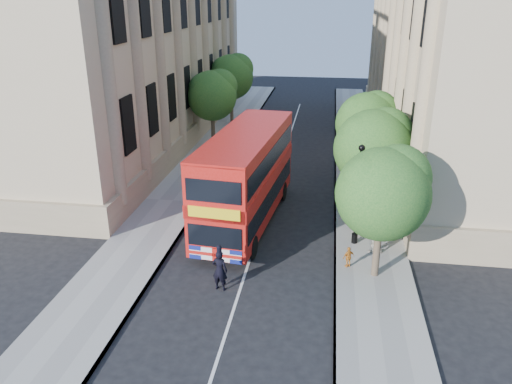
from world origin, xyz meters
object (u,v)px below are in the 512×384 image
at_px(lamp_post, 358,199).
at_px(double_decker_bus, 246,175).
at_px(police_constable, 220,270).
at_px(box_van, 225,175).
at_px(woman_pedestrian, 375,234).

xyz_separation_m(lamp_post, double_decker_bus, (-5.83, 1.85, 0.28)).
bearing_deg(police_constable, lamp_post, -130.02).
relative_size(lamp_post, double_decker_bus, 0.46).
height_order(box_van, police_constable, box_van).
distance_m(box_van, woman_pedestrian, 11.07).
relative_size(police_constable, woman_pedestrian, 0.99).
relative_size(box_van, woman_pedestrian, 2.38).
xyz_separation_m(box_van, police_constable, (2.06, -10.91, -0.29)).
xyz_separation_m(lamp_post, box_van, (-7.91, 5.91, -1.29)).
distance_m(double_decker_bus, box_van, 4.82).
distance_m(lamp_post, double_decker_bus, 6.12).
relative_size(double_decker_bus, woman_pedestrian, 5.89).
bearing_deg(box_van, woman_pedestrian, -32.52).
distance_m(double_decker_bus, woman_pedestrian, 7.43).
xyz_separation_m(lamp_post, police_constable, (-5.85, -5.00, -1.58)).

